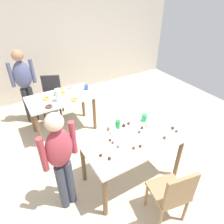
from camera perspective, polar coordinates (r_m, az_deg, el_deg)
ground_plane at (r=3.35m, az=6.45°, el=-15.87°), size 6.40×6.40×0.00m
wall_back at (r=5.24m, az=-14.99°, el=18.61°), size 6.40×0.10×2.60m
dining_table_near at (r=2.79m, az=5.77°, el=-9.06°), size 1.33×0.75×0.75m
dining_table_far at (r=3.84m, az=-14.02°, el=2.70°), size 1.18×0.65×0.75m
chair_near_table at (r=2.57m, az=16.60°, el=-20.90°), size 0.47×0.47×0.87m
chair_far_table at (r=4.49m, az=-16.52°, el=4.89°), size 0.53×0.53×0.87m
person_girl_near at (r=2.40m, az=-14.15°, el=-12.11°), size 0.45×0.27×1.43m
person_adult_far at (r=4.23m, az=-23.43°, el=7.85°), size 0.45×0.21×1.51m
mixing_bowl at (r=2.96m, az=11.74°, el=-3.37°), size 0.20×0.20×0.09m
soda_can at (r=2.86m, az=1.62°, el=-3.52°), size 0.07×0.07×0.12m
fork_near at (r=2.70m, az=11.71°, el=-8.68°), size 0.17×0.02×0.01m
cup_near_0 at (r=3.05m, az=8.98°, el=-1.62°), size 0.08×0.08×0.11m
cup_near_1 at (r=2.77m, az=0.40°, el=-5.36°), size 0.07×0.07×0.09m
cake_ball_0 at (r=2.61m, az=7.95°, el=-9.39°), size 0.04×0.04×0.04m
cake_ball_1 at (r=2.64m, az=0.16°, el=-8.47°), size 0.04×0.04×0.04m
cake_ball_2 at (r=2.84m, az=-1.02°, el=-4.71°), size 0.05×0.05×0.05m
cake_ball_3 at (r=2.82m, az=7.67°, el=-5.53°), size 0.04×0.04×0.04m
cake_ball_4 at (r=2.95m, az=17.64°, el=-5.10°), size 0.04×0.04×0.04m
cake_ball_5 at (r=2.43m, az=-0.71°, el=-12.83°), size 0.04×0.04×0.04m
cake_ball_6 at (r=3.13m, az=9.67°, el=-1.35°), size 0.04×0.04×0.04m
cake_ball_7 at (r=2.57m, az=6.09°, el=-9.91°), size 0.04×0.04×0.04m
cake_ball_8 at (r=2.99m, az=16.61°, el=-4.27°), size 0.05×0.05×0.05m
cake_ball_9 at (r=2.79m, az=14.52°, el=-6.93°), size 0.05×0.05×0.05m
cake_ball_10 at (r=2.58m, az=1.72°, el=-9.59°), size 0.04×0.04×0.04m
cake_ball_11 at (r=2.90m, az=8.38°, el=-4.33°), size 0.04×0.04×0.04m
cake_ball_12 at (r=2.67m, az=-0.56°, el=-7.80°), size 0.04×0.04×0.04m
cake_ball_13 at (r=2.47m, az=-3.18°, el=-11.96°), size 0.04×0.04×0.04m
cake_ball_14 at (r=2.91m, az=3.38°, el=-3.74°), size 0.05×0.05×0.05m
cake_ball_15 at (r=2.96m, az=4.72°, el=-3.12°), size 0.05×0.05×0.05m
pitcher_far at (r=3.60m, az=-14.80°, el=4.57°), size 0.10×0.10×0.23m
cup_far_0 at (r=3.93m, az=-7.24°, el=6.90°), size 0.08×0.08×0.10m
cup_far_1 at (r=3.82m, az=-15.34°, el=5.13°), size 0.08×0.08×0.10m
donut_far_0 at (r=4.06m, az=-11.59°, el=6.88°), size 0.13×0.13×0.04m
donut_far_1 at (r=4.03m, az=-14.12°, el=6.26°), size 0.10×0.10×0.03m
donut_far_2 at (r=3.61m, az=-10.49°, el=3.51°), size 0.13×0.13×0.04m
donut_far_3 at (r=3.51m, az=-17.26°, el=1.52°), size 0.13×0.13×0.04m
donut_far_4 at (r=3.77m, az=-17.91°, el=3.72°), size 0.14×0.14×0.04m
donut_far_5 at (r=3.85m, az=-13.75°, el=5.11°), size 0.14×0.14×0.04m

